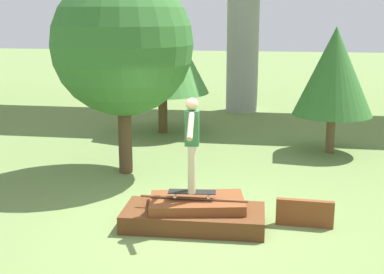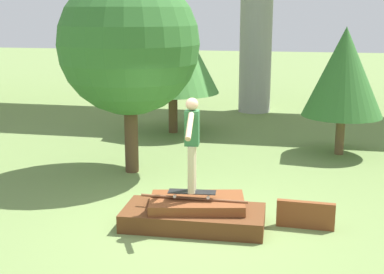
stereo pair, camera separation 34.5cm
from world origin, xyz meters
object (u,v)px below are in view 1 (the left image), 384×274
tree_mid_back (162,48)px  tree_behind_left (334,72)px  skater (192,139)px  tree_behind_right (122,45)px  skateboard (192,192)px

tree_mid_back → tree_behind_left: bearing=-18.5°
skater → tree_mid_back: (-1.95, 6.69, 0.96)m
skater → tree_behind_right: bearing=125.1°
tree_behind_right → tree_mid_back: (-0.05, 3.98, -0.32)m
skateboard → tree_behind_left: size_ratio=0.25×
skateboard → tree_mid_back: size_ratio=0.21×
skater → tree_behind_right: tree_behind_right is taller
skateboard → tree_mid_back: tree_mid_back is taller
skateboard → tree_mid_back: 7.21m
skateboard → tree_behind_right: tree_behind_right is taller
skateboard → tree_behind_right: bearing=125.1°
skateboard → tree_behind_left: (2.62, 5.15, 1.44)m
tree_behind_left → tree_mid_back: 4.84m
tree_behind_right → tree_mid_back: bearing=90.7°
skater → tree_mid_back: tree_mid_back is taller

